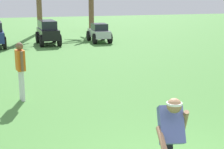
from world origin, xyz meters
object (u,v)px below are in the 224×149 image
Objects in this scene: parked_car_slot_c at (48,32)px; parked_car_slot_d at (99,32)px; frisbee_thrower at (170,136)px; teammate_near_sideline at (21,66)px.

parked_car_slot_c is 1.09× the size of parked_car_slot_d.
frisbee_thrower reaches higher than parked_car_slot_d.
teammate_near_sideline reaches higher than parked_car_slot_c.
frisbee_thrower is 0.89× the size of teammate_near_sideline.
parked_car_slot_d is (5.06, 10.51, -0.38)m from teammate_near_sideline.
parked_car_slot_c is at bearing 89.22° from frisbee_thrower.
teammate_near_sideline is at bearing -115.71° from parked_car_slot_d.
parked_car_slot_c is at bearing 78.97° from teammate_near_sideline.
parked_car_slot_c is at bearing -178.33° from parked_car_slot_d.
frisbee_thrower reaches higher than parked_car_slot_c.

